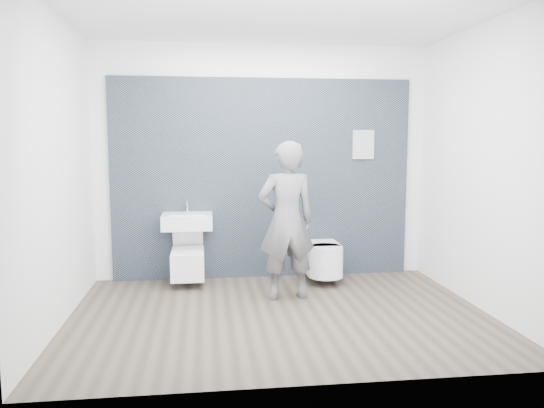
{
  "coord_description": "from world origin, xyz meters",
  "views": [
    {
      "loc": [
        -0.7,
        -4.89,
        1.67
      ],
      "look_at": [
        0.0,
        0.6,
        1.0
      ],
      "focal_mm": 35.0,
      "sensor_mm": 36.0,
      "label": 1
    }
  ],
  "objects": [
    {
      "name": "washbasin",
      "position": [
        -0.91,
        1.23,
        0.74
      ],
      "size": [
        0.57,
        0.43,
        0.43
      ],
      "color": "white",
      "rests_on": "ground"
    },
    {
      "name": "room_shell",
      "position": [
        0.0,
        0.0,
        1.74
      ],
      "size": [
        4.0,
        4.0,
        4.0
      ],
      "color": "white",
      "rests_on": "ground"
    },
    {
      "name": "toilet_rounded",
      "position": [
        0.67,
        1.1,
        0.28
      ],
      "size": [
        0.4,
        0.67,
        0.36
      ],
      "color": "white",
      "rests_on": "ground"
    },
    {
      "name": "tile_wall",
      "position": [
        0.0,
        1.47,
        0.0
      ],
      "size": [
        3.6,
        0.06,
        2.4
      ],
      "primitive_type": "cube",
      "color": "black",
      "rests_on": "ground"
    },
    {
      "name": "visitor",
      "position": [
        0.14,
        0.52,
        0.83
      ],
      "size": [
        0.64,
        0.46,
        1.66
      ],
      "primitive_type": "imported",
      "rotation": [
        0.0,
        0.0,
        3.25
      ],
      "color": "slate",
      "rests_on": "ground"
    },
    {
      "name": "toilet_square",
      "position": [
        -0.91,
        1.17,
        0.27
      ],
      "size": [
        0.37,
        0.54,
        0.66
      ],
      "color": "white",
      "rests_on": "ground"
    },
    {
      "name": "ground",
      "position": [
        0.0,
        0.0,
        0.0
      ],
      "size": [
        4.0,
        4.0,
        0.0
      ],
      "primitive_type": "plane",
      "color": "brown",
      "rests_on": "ground"
    },
    {
      "name": "info_placard",
      "position": [
        1.23,
        1.43,
        0.0
      ],
      "size": [
        0.26,
        0.03,
        0.35
      ],
      "primitive_type": "cube",
      "color": "white",
      "rests_on": "ground"
    }
  ]
}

